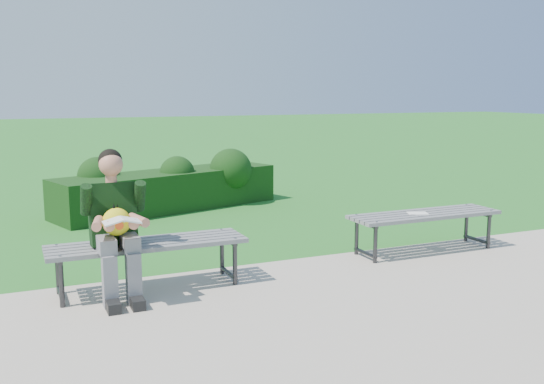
{
  "coord_description": "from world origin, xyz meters",
  "views": [
    {
      "loc": [
        -2.26,
        -5.8,
        1.82
      ],
      "look_at": [
        0.16,
        -0.22,
        0.82
      ],
      "focal_mm": 40.0,
      "sensor_mm": 36.0,
      "label": 1
    }
  ],
  "objects": [
    {
      "name": "bench_left",
      "position": [
        -1.16,
        -0.38,
        0.42
      ],
      "size": [
        1.8,
        0.5,
        0.46
      ],
      "color": "gray",
      "rests_on": "walkway"
    },
    {
      "name": "hedge",
      "position": [
        0.04,
        3.48,
        0.37
      ],
      "size": [
        3.71,
        1.97,
        0.92
      ],
      "color": "#0F4114",
      "rests_on": "ground"
    },
    {
      "name": "bench_right",
      "position": [
        2.03,
        -0.29,
        0.42
      ],
      "size": [
        1.8,
        0.5,
        0.46
      ],
      "color": "gray",
      "rests_on": "walkway"
    },
    {
      "name": "paper_sheet",
      "position": [
        1.93,
        -0.29,
        0.47
      ],
      "size": [
        0.26,
        0.23,
        0.01
      ],
      "color": "white",
      "rests_on": "bench_right"
    },
    {
      "name": "walkway",
      "position": [
        0.0,
        -1.75,
        0.01
      ],
      "size": [
        30.0,
        3.5,
        0.02
      ],
      "color": "#BFB1A0",
      "rests_on": "ground"
    },
    {
      "name": "ground",
      "position": [
        0.0,
        0.0,
        0.0
      ],
      "size": [
        80.0,
        80.0,
        0.0
      ],
      "color": "#1B7818",
      "rests_on": "ground"
    },
    {
      "name": "seated_boy",
      "position": [
        -1.46,
        -0.48,
        0.71
      ],
      "size": [
        0.56,
        0.76,
        1.31
      ],
      "color": "gray",
      "rests_on": "walkway"
    }
  ]
}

